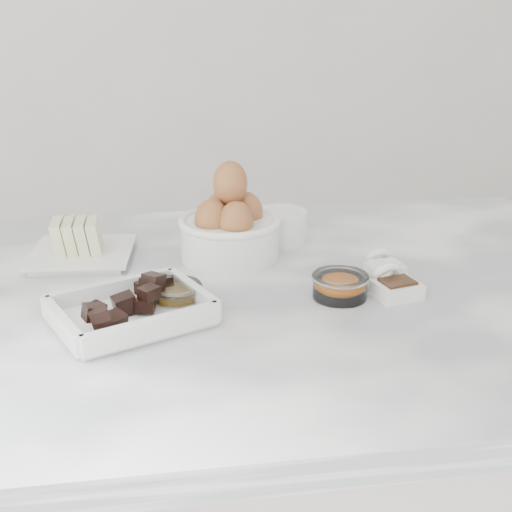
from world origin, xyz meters
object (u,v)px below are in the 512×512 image
at_px(butter_plate, 79,246).
at_px(egg_bowl, 230,227).
at_px(salt_spoon, 383,266).
at_px(sugar_ramekin, 280,225).
at_px(vanilla_spoon, 394,285).
at_px(honey_bowl, 176,295).
at_px(chocolate_dish, 131,307).
at_px(zest_bowl, 340,285).

distance_m(butter_plate, egg_bowl, 0.24).
bearing_deg(egg_bowl, salt_spoon, -26.70).
bearing_deg(sugar_ramekin, butter_plate, -174.07).
distance_m(egg_bowl, vanilla_spoon, 0.29).
relative_size(honey_bowl, vanilla_spoon, 0.89).
bearing_deg(chocolate_dish, salt_spoon, 15.90).
height_order(vanilla_spoon, salt_spoon, vanilla_spoon).
xyz_separation_m(sugar_ramekin, salt_spoon, (0.13, -0.17, -0.02)).
bearing_deg(butter_plate, honey_bowl, -55.11).
bearing_deg(salt_spoon, egg_bowl, 153.30).
relative_size(chocolate_dish, butter_plate, 1.36).
relative_size(butter_plate, zest_bowl, 2.13).
xyz_separation_m(zest_bowl, salt_spoon, (0.09, 0.07, -0.01)).
relative_size(zest_bowl, salt_spoon, 1.16).
bearing_deg(salt_spoon, sugar_ramekin, 126.12).
height_order(butter_plate, honey_bowl, butter_plate).
height_order(chocolate_dish, vanilla_spoon, chocolate_dish).
relative_size(butter_plate, vanilla_spoon, 2.04).
distance_m(egg_bowl, honey_bowl, 0.20).
distance_m(butter_plate, honey_bowl, 0.25).
relative_size(vanilla_spoon, salt_spoon, 1.21).
distance_m(vanilla_spoon, salt_spoon, 0.08).
xyz_separation_m(chocolate_dish, sugar_ramekin, (0.25, 0.28, 0.01)).
height_order(zest_bowl, vanilla_spoon, vanilla_spoon).
distance_m(chocolate_dish, butter_plate, 0.26).
bearing_deg(zest_bowl, chocolate_dish, -173.02).
xyz_separation_m(butter_plate, honey_bowl, (0.14, -0.21, -0.01)).
distance_m(butter_plate, salt_spoon, 0.48).
distance_m(egg_bowl, salt_spoon, 0.25).
distance_m(sugar_ramekin, honey_bowl, 0.31).
height_order(egg_bowl, vanilla_spoon, egg_bowl).
bearing_deg(honey_bowl, butter_plate, 124.89).
height_order(butter_plate, egg_bowl, egg_bowl).
bearing_deg(honey_bowl, sugar_ramekin, 51.46).
xyz_separation_m(zest_bowl, vanilla_spoon, (0.08, -0.00, -0.00)).
distance_m(butter_plate, zest_bowl, 0.43).
bearing_deg(sugar_ramekin, honey_bowl, -128.54).
height_order(sugar_ramekin, honey_bowl, sugar_ramekin).
xyz_separation_m(chocolate_dish, egg_bowl, (0.16, 0.22, 0.03)).
relative_size(butter_plate, salt_spoon, 2.47).
bearing_deg(butter_plate, egg_bowl, -6.76).
relative_size(chocolate_dish, honey_bowl, 3.13).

